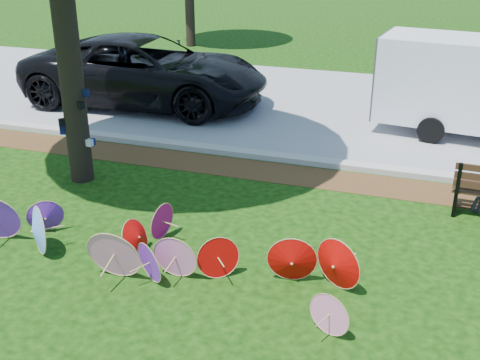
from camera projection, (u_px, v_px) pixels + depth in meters
The scene contains 7 objects.
ground at pixel (160, 291), 8.24m from camera, with size 90.00×90.00×0.00m, color black.
mulch_strip at pixel (255, 170), 12.15m from camera, with size 90.00×1.00×0.01m, color #472D16.
curb at pixel (265, 155), 12.73m from camera, with size 90.00×0.30×0.12m, color #B7B5AD.
street at pixel (307, 105), 16.36m from camera, with size 90.00×8.00×0.01m, color gray.
parasol_pile at pixel (146, 245), 8.69m from camera, with size 6.12×1.99×0.85m.
black_van at pixel (146, 71), 16.07m from camera, with size 3.01×6.52×1.81m, color black.
cargo_trailer at pixel (443, 79), 13.83m from camera, with size 2.76×1.75×2.53m, color white.
Camera 1 is at (3.22, -6.23, 4.72)m, focal length 45.00 mm.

